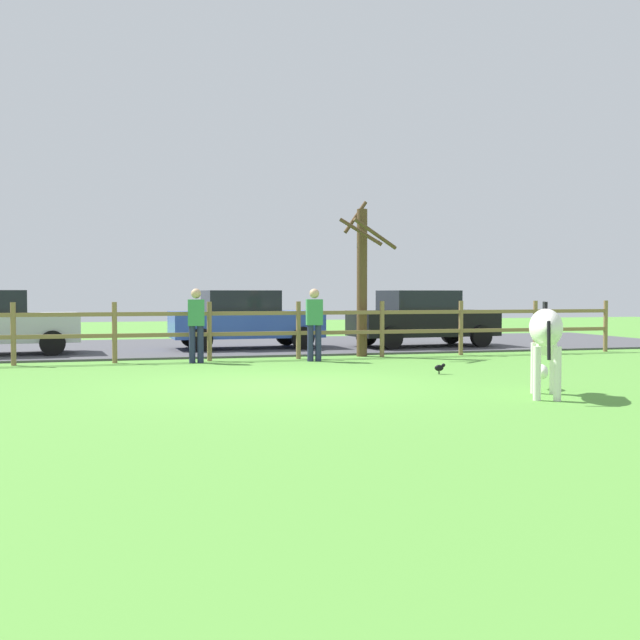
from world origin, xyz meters
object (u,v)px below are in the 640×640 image
Objects in this scene: bare_tree at (362,277)px; zebra at (545,334)px; visitor_left_of_tree at (314,321)px; parked_car_black at (422,318)px; parked_car_blue at (245,319)px; crow_on_grass at (440,368)px; visitor_right_of_tree at (196,322)px.

zebra is at bearing -87.65° from bare_tree.
parked_car_black is at bearing 38.75° from visitor_left_of_tree.
zebra is at bearing -75.46° from parked_car_blue.
parked_car_blue reaches higher than crow_on_grass.
crow_on_grass is 0.05× the size of parked_car_black.
visitor_left_of_tree reaches higher than parked_car_black.
visitor_left_of_tree is 2.63m from visitor_right_of_tree.
zebra is at bearing -102.57° from parked_car_black.
parked_car_blue is 2.47× the size of visitor_left_of_tree.
crow_on_grass is 6.95m from parked_car_black.
bare_tree reaches higher than visitor_left_of_tree.
visitor_left_of_tree reaches higher than zebra.
parked_car_blue is 3.89m from visitor_right_of_tree.
visitor_right_of_tree reaches higher than zebra.
visitor_left_of_tree is at bearing -6.41° from visitor_right_of_tree.
visitor_right_of_tree reaches higher than parked_car_black.
parked_car_black is (2.39, 6.49, 0.72)m from crow_on_grass.
visitor_right_of_tree is at bearing -170.50° from bare_tree.
bare_tree is at bearing 33.66° from visitor_left_of_tree.
zebra is (0.31, -7.60, -1.00)m from bare_tree.
parked_car_blue is (-2.50, 7.10, 0.72)m from crow_on_grass.
bare_tree is at bearing 92.35° from zebra.
visitor_left_of_tree is at bearing -146.34° from bare_tree.
visitor_right_of_tree is (-4.08, -0.68, -1.01)m from bare_tree.
parked_car_blue is at bearing 172.89° from parked_car_black.
bare_tree is 2.32× the size of visitor_left_of_tree.
parked_car_black is at bearing -7.11° from parked_car_blue.
visitor_right_of_tree is (-1.69, -3.50, 0.06)m from parked_car_blue.
parked_car_blue is at bearing 64.20° from visitor_right_of_tree.
parked_car_black is at bearing 41.44° from bare_tree.
bare_tree is 3.85m from parked_car_blue.
zebra is 6.86m from visitor_left_of_tree.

